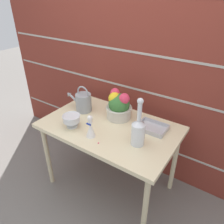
# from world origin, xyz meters

# --- Properties ---
(ground_plane) EXTENTS (12.00, 12.00, 0.00)m
(ground_plane) POSITION_xyz_m (0.00, 0.00, 0.00)
(ground_plane) COLOR slate
(brick_wall) EXTENTS (3.60, 0.08, 2.20)m
(brick_wall) POSITION_xyz_m (0.00, 0.50, 1.10)
(brick_wall) COLOR maroon
(brick_wall) RESTS_ON ground_plane
(patio_table) EXTENTS (1.19, 0.74, 0.74)m
(patio_table) POSITION_xyz_m (0.00, 0.00, 0.67)
(patio_table) COLOR beige
(patio_table) RESTS_ON ground_plane
(watering_can) EXTENTS (0.30, 0.15, 0.26)m
(watering_can) POSITION_xyz_m (-0.37, 0.08, 0.83)
(watering_can) COLOR #93999E
(watering_can) RESTS_ON patio_table
(crystal_pedestal_bowl) EXTENTS (0.16, 0.16, 0.11)m
(crystal_pedestal_bowl) POSITION_xyz_m (-0.26, -0.20, 0.82)
(crystal_pedestal_bowl) COLOR silver
(crystal_pedestal_bowl) RESTS_ON patio_table
(flower_planter) EXTENTS (0.24, 0.24, 0.27)m
(flower_planter) POSITION_xyz_m (-0.01, 0.16, 0.86)
(flower_planter) COLOR beige
(flower_planter) RESTS_ON patio_table
(glass_decanter) EXTENTS (0.10, 0.10, 0.40)m
(glass_decanter) POSITION_xyz_m (0.32, -0.09, 0.87)
(glass_decanter) COLOR silver
(glass_decanter) RESTS_ON patio_table
(figurine_vase) EXTENTS (0.08, 0.08, 0.20)m
(figurine_vase) POSITION_xyz_m (-0.04, -0.21, 0.82)
(figurine_vase) COLOR white
(figurine_vase) RESTS_ON patio_table
(wire_tray) EXTENTS (0.25, 0.18, 0.04)m
(wire_tray) POSITION_xyz_m (0.33, 0.16, 0.75)
(wire_tray) COLOR #B7B7BC
(wire_tray) RESTS_ON patio_table
(fallen_petal) EXTENTS (0.01, 0.01, 0.01)m
(fallen_petal) POSITION_xyz_m (0.07, -0.26, 0.74)
(fallen_petal) COLOR #E03856
(fallen_petal) RESTS_ON patio_table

